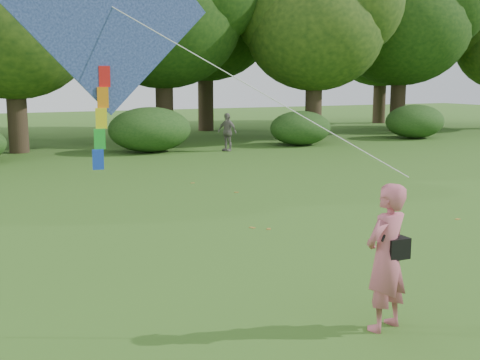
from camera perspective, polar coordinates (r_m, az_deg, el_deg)
name	(u,v)px	position (r m, az deg, el deg)	size (l,w,h in m)	color
ground	(327,312)	(8.29, 8.23, -12.25)	(100.00, 100.00, 0.00)	#265114
man_kite_flyer	(386,257)	(7.60, 13.69, -7.13)	(0.67, 0.44, 1.84)	#C05A6C
bystander_right	(227,132)	(25.49, -1.24, 4.57)	(0.95, 0.39, 1.62)	slate
crossbody_bag	(396,247)	(7.62, 14.56, -6.18)	(0.43, 0.20, 0.72)	black
flying_kite	(111,9)	(7.84, -12.18, 15.55)	(4.41, 2.22, 3.40)	#2532A3
tree_line	(89,23)	(29.97, -14.13, 14.24)	(54.70, 15.30, 9.48)	#3A2D1E
shrub_band	(59,136)	(24.35, -16.75, 4.04)	(39.15, 3.22, 1.88)	#264919
fallen_leaves	(194,252)	(10.86, -4.35, -6.80)	(11.66, 15.37, 0.01)	olive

